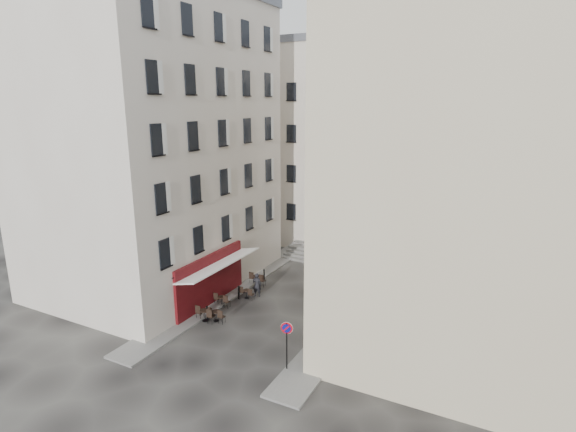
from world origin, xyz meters
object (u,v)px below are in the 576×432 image
Objects in this scene: no_parking_sign at (287,337)px; bistro_table_b at (216,315)px; bistro_table_a at (205,314)px; pedestrian at (257,285)px.

no_parking_sign is 2.20× the size of bistro_table_b.
pedestrian is at bearing 78.82° from bistro_table_a.
bistro_table_a is (-6.87, 2.38, -1.41)m from no_parking_sign.
bistro_table_a is 1.10× the size of bistro_table_b.
no_parking_sign is 6.98m from bistro_table_b.
pedestrian is (0.32, 4.33, 0.41)m from bistro_table_b.
bistro_table_b is (-6.27, 2.69, -1.46)m from no_parking_sign.
bistro_table_a reaches higher than bistro_table_b.
bistro_table_a is 4.74m from pedestrian.
no_parking_sign reaches higher than bistro_table_a.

